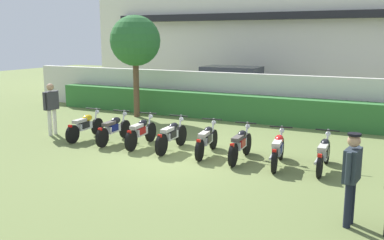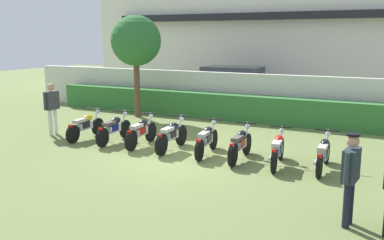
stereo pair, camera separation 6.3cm
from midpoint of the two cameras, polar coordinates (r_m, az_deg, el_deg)
ground at (r=11.99m, az=-1.75°, el=-4.99°), size 60.00×60.00×0.00m
building at (r=25.65m, az=14.71°, el=12.36°), size 23.80×6.50×8.16m
compound_wall at (r=17.69m, az=8.38°, el=3.11°), size 22.61×0.30×1.83m
hedge_row at (r=17.10m, az=7.59°, el=1.51°), size 18.09×0.70×1.03m
parked_car at (r=20.85m, az=5.82°, el=4.41°), size 4.51×2.10×1.89m
tree_near_inspector at (r=17.93m, az=-7.32°, el=10.26°), size 2.05×2.05×4.16m
motorcycle_in_row_0 at (r=14.47m, az=-13.77°, el=-0.73°), size 0.60×1.88×0.95m
motorcycle_in_row_1 at (r=13.82m, az=-10.13°, el=-1.11°), size 0.60×1.93×0.96m
motorcycle_in_row_2 at (r=13.21m, az=-6.60°, el=-1.54°), size 0.60×1.87×0.97m
motorcycle_in_row_3 at (r=12.65m, az=-2.57°, el=-2.02°), size 0.60×1.94×0.97m
motorcycle_in_row_4 at (r=12.18m, az=2.10°, el=-2.58°), size 0.60×1.92×0.95m
motorcycle_in_row_5 at (r=11.70m, az=6.53°, el=-3.17°), size 0.60×1.88×0.96m
motorcycle_in_row_6 at (r=11.36m, az=11.41°, el=-3.79°), size 0.60×1.84×0.95m
motorcycle_in_row_7 at (r=11.27m, az=17.12°, el=-4.22°), size 0.60×1.89×0.94m
inspector_person at (r=15.31m, az=-17.91°, el=1.99°), size 0.24×0.70×1.75m
officer_0 at (r=8.02m, az=20.41°, el=-6.44°), size 0.27×0.66×1.67m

